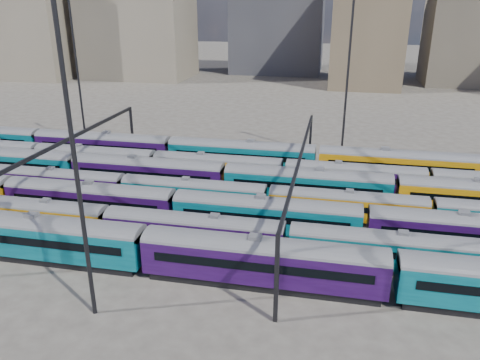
% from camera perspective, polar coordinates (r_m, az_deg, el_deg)
% --- Properties ---
extents(ground, '(500.00, 500.00, 0.00)m').
position_cam_1_polar(ground, '(58.66, -2.76, -3.72)').
color(ground, '#46413B').
rests_on(ground, ground).
extents(rake_0, '(135.76, 3.31, 5.59)m').
position_cam_1_polar(rake_0, '(42.82, 18.23, -10.44)').
color(rake_0, black).
rests_on(rake_0, ground).
extents(rake_1, '(116.25, 2.84, 4.77)m').
position_cam_1_polar(rake_1, '(52.45, -15.92, -4.67)').
color(rake_1, black).
rests_on(rake_1, ground).
extents(rake_2, '(148.13, 3.09, 5.21)m').
position_cam_1_polar(rake_2, '(51.80, 3.21, -3.88)').
color(rake_2, black).
rests_on(rake_2, ground).
extents(rake_3, '(92.94, 2.73, 4.57)m').
position_cam_1_polar(rake_3, '(56.10, 12.91, -2.77)').
color(rake_3, black).
rests_on(rake_3, ground).
extents(rake_4, '(151.61, 3.17, 5.34)m').
position_cam_1_polar(rake_4, '(60.62, 8.17, -0.20)').
color(rake_4, black).
rests_on(rake_4, ground).
extents(rake_5, '(133.67, 2.79, 4.69)m').
position_cam_1_polar(rake_5, '(67.30, -2.74, 1.86)').
color(rake_5, black).
rests_on(rake_5, ground).
extents(rake_6, '(136.68, 3.33, 5.63)m').
position_cam_1_polar(rake_6, '(69.96, 9.40, 2.77)').
color(rake_6, black).
rests_on(rake_6, ground).
extents(gantry_1, '(0.35, 40.35, 8.03)m').
position_cam_1_polar(gantry_1, '(64.02, -20.52, 3.58)').
color(gantry_1, black).
rests_on(gantry_1, ground).
extents(gantry_2, '(0.35, 40.35, 8.03)m').
position_cam_1_polar(gantry_2, '(54.60, 7.34, 1.89)').
color(gantry_2, black).
rests_on(gantry_2, ground).
extents(mast_1, '(1.40, 0.50, 25.60)m').
position_cam_1_polar(mast_1, '(86.13, -19.26, 12.85)').
color(mast_1, black).
rests_on(mast_1, ground).
extents(mast_2, '(1.40, 0.50, 25.60)m').
position_cam_1_polar(mast_2, '(36.46, -19.59, 2.95)').
color(mast_2, black).
rests_on(mast_2, ground).
extents(mast_3, '(1.40, 0.50, 25.60)m').
position_cam_1_polar(mast_3, '(76.26, 13.01, 12.55)').
color(mast_3, black).
rests_on(mast_3, ground).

